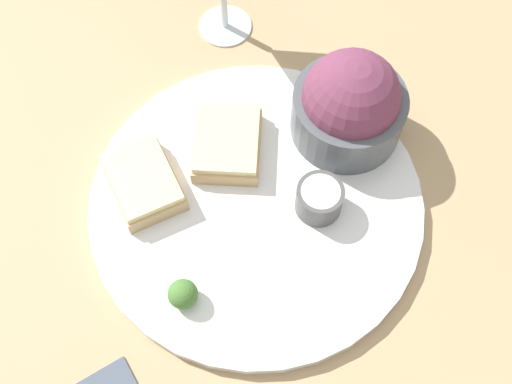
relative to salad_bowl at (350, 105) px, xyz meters
name	(u,v)px	position (x,y,z in m)	size (l,w,h in m)	color
ground_plane	(256,207)	(-0.03, 0.13, -0.06)	(4.00, 4.00, 0.00)	tan
dinner_plate	(256,204)	(-0.03, 0.13, -0.05)	(0.34, 0.34, 0.01)	white
salad_bowl	(350,105)	(0.00, 0.00, 0.00)	(0.12, 0.12, 0.10)	#4C5156
sauce_ramekin	(319,198)	(-0.06, 0.08, -0.02)	(0.05, 0.05, 0.03)	#4C4C4C
cheese_toast_near	(227,143)	(0.04, 0.12, -0.03)	(0.11, 0.10, 0.03)	tan
cheese_toast_far	(143,182)	(0.04, 0.22, -0.03)	(0.09, 0.07, 0.03)	tan
garnish	(183,294)	(-0.08, 0.24, -0.03)	(0.03, 0.03, 0.03)	#477533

